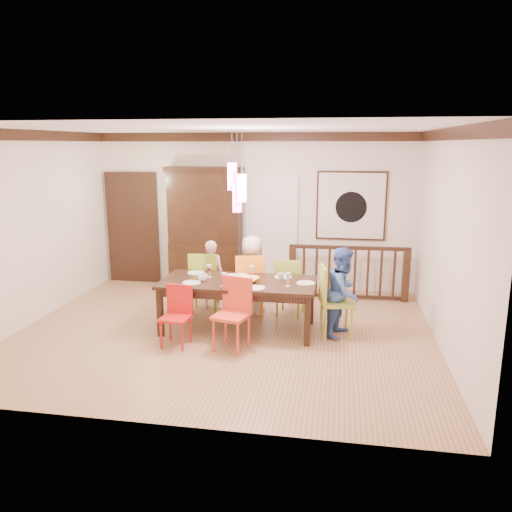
% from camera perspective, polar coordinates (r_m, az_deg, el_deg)
% --- Properties ---
extents(floor, '(6.00, 6.00, 0.00)m').
position_cam_1_polar(floor, '(7.40, -3.64, -8.70)').
color(floor, '#946D47').
rests_on(floor, ground).
extents(ceiling, '(6.00, 6.00, 0.00)m').
position_cam_1_polar(ceiling, '(6.89, -3.99, 14.37)').
color(ceiling, white).
rests_on(ceiling, wall_back).
extents(wall_back, '(6.00, 0.00, 6.00)m').
position_cam_1_polar(wall_back, '(9.42, -0.28, 5.10)').
color(wall_back, beige).
rests_on(wall_back, floor).
extents(wall_left, '(0.00, 5.00, 5.00)m').
position_cam_1_polar(wall_left, '(8.23, -24.61, 2.83)').
color(wall_left, beige).
rests_on(wall_left, floor).
extents(wall_right, '(0.00, 5.00, 5.00)m').
position_cam_1_polar(wall_right, '(6.95, 21.02, 1.52)').
color(wall_right, beige).
rests_on(wall_right, floor).
extents(crown_molding, '(6.00, 5.00, 0.16)m').
position_cam_1_polar(crown_molding, '(6.89, -3.98, 13.70)').
color(crown_molding, black).
rests_on(crown_molding, wall_back).
extents(panel_door, '(1.04, 0.07, 2.24)m').
position_cam_1_polar(panel_door, '(10.12, -13.85, 2.97)').
color(panel_door, black).
rests_on(panel_door, wall_back).
extents(white_doorway, '(0.97, 0.05, 2.22)m').
position_cam_1_polar(white_doorway, '(9.39, 1.80, 2.60)').
color(white_doorway, silver).
rests_on(white_doorway, wall_back).
extents(painting, '(1.25, 0.06, 1.25)m').
position_cam_1_polar(painting, '(9.23, 10.82, 5.65)').
color(painting, black).
rests_on(painting, wall_back).
extents(pendant_cluster, '(0.27, 0.21, 1.14)m').
position_cam_1_polar(pendant_cluster, '(7.02, -2.16, 7.87)').
color(pendant_cluster, '#EA468B').
rests_on(pendant_cluster, ceiling).
extents(dining_table, '(2.25, 1.03, 0.75)m').
position_cam_1_polar(dining_table, '(7.28, -2.07, -3.45)').
color(dining_table, black).
rests_on(dining_table, floor).
extents(chair_far_left, '(0.51, 0.51, 1.01)m').
position_cam_1_polar(chair_far_left, '(8.15, -5.89, -2.44)').
color(chair_far_left, olive).
rests_on(chair_far_left, floor).
extents(chair_far_mid, '(0.55, 0.55, 1.01)m').
position_cam_1_polar(chair_far_mid, '(7.96, -0.75, -2.71)').
color(chair_far_mid, orange).
rests_on(chair_far_mid, floor).
extents(chair_far_right, '(0.49, 0.49, 0.94)m').
position_cam_1_polar(chair_far_right, '(7.98, 3.98, -3.00)').
color(chair_far_right, olive).
rests_on(chair_far_right, floor).
extents(chair_near_left, '(0.40, 0.40, 0.82)m').
position_cam_1_polar(chair_near_left, '(6.85, -9.21, -6.43)').
color(chair_near_left, red).
rests_on(chair_near_left, floor).
extents(chair_near_mid, '(0.52, 0.52, 0.96)m').
position_cam_1_polar(chair_near_mid, '(6.64, -2.86, -6.17)').
color(chair_near_mid, red).
rests_on(chair_near_mid, floor).
extents(chair_end_right, '(0.54, 0.54, 1.02)m').
position_cam_1_polar(chair_end_right, '(7.19, 9.26, -4.57)').
color(chair_end_right, '#A3B135').
rests_on(chair_end_right, floor).
extents(china_hutch, '(1.45, 0.46, 2.29)m').
position_cam_1_polar(china_hutch, '(9.46, -5.81, 3.21)').
color(china_hutch, black).
rests_on(china_hutch, floor).
extents(balustrade, '(2.09, 0.13, 0.96)m').
position_cam_1_polar(balustrade, '(8.92, 10.51, -1.77)').
color(balustrade, black).
rests_on(balustrade, floor).
extents(person_far_left, '(0.43, 0.28, 1.16)m').
position_cam_1_polar(person_far_left, '(8.28, -5.13, -2.15)').
color(person_far_left, '#F5BAC9').
rests_on(person_far_left, floor).
extents(person_far_mid, '(0.72, 0.59, 1.27)m').
position_cam_1_polar(person_far_mid, '(8.04, -0.47, -2.14)').
color(person_far_mid, beige).
rests_on(person_far_mid, floor).
extents(person_end_right, '(0.67, 0.75, 1.29)m').
position_cam_1_polar(person_end_right, '(7.20, 9.97, -4.05)').
color(person_end_right, '#3E64AD').
rests_on(person_end_right, floor).
extents(serving_bowl, '(0.39, 0.39, 0.08)m').
position_cam_1_polar(serving_bowl, '(7.15, -0.99, -2.77)').
color(serving_bowl, gold).
rests_on(serving_bowl, dining_table).
extents(small_bowl, '(0.24, 0.24, 0.06)m').
position_cam_1_polar(small_bowl, '(7.37, -2.81, -2.40)').
color(small_bowl, white).
rests_on(small_bowl, dining_table).
extents(cup_left, '(0.15, 0.15, 0.11)m').
position_cam_1_polar(cup_left, '(7.27, -6.12, -2.45)').
color(cup_left, silver).
rests_on(cup_left, dining_table).
extents(cup_right, '(0.11, 0.11, 0.09)m').
position_cam_1_polar(cup_right, '(7.34, 2.85, -2.33)').
color(cup_right, silver).
rests_on(cup_right, dining_table).
extents(plate_far_left, '(0.26, 0.26, 0.01)m').
position_cam_1_polar(plate_far_left, '(7.73, -6.88, -1.92)').
color(plate_far_left, white).
rests_on(plate_far_left, dining_table).
extents(plate_far_mid, '(0.26, 0.26, 0.01)m').
position_cam_1_polar(plate_far_mid, '(7.52, -1.85, -2.24)').
color(plate_far_mid, white).
rests_on(plate_far_mid, dining_table).
extents(plate_far_right, '(0.26, 0.26, 0.01)m').
position_cam_1_polar(plate_far_right, '(7.45, 3.11, -2.40)').
color(plate_far_right, white).
rests_on(plate_far_right, dining_table).
extents(plate_near_left, '(0.26, 0.26, 0.01)m').
position_cam_1_polar(plate_near_left, '(7.19, -7.39, -3.06)').
color(plate_near_left, white).
rests_on(plate_near_left, dining_table).
extents(plate_near_mid, '(0.26, 0.26, 0.01)m').
position_cam_1_polar(plate_near_mid, '(6.88, -0.02, -3.67)').
color(plate_near_mid, white).
rests_on(plate_near_mid, dining_table).
extents(plate_end_right, '(0.26, 0.26, 0.01)m').
position_cam_1_polar(plate_end_right, '(7.15, 5.70, -3.10)').
color(plate_end_right, white).
rests_on(plate_end_right, dining_table).
extents(wine_glass_a, '(0.08, 0.08, 0.19)m').
position_cam_1_polar(wine_glass_a, '(7.45, -5.36, -1.74)').
color(wine_glass_a, '#590C19').
rests_on(wine_glass_a, dining_table).
extents(wine_glass_b, '(0.08, 0.08, 0.19)m').
position_cam_1_polar(wine_glass_b, '(7.35, -0.46, -1.89)').
color(wine_glass_b, silver).
rests_on(wine_glass_b, dining_table).
extents(wine_glass_c, '(0.08, 0.08, 0.19)m').
position_cam_1_polar(wine_glass_c, '(6.98, -3.69, -2.69)').
color(wine_glass_c, '#590C19').
rests_on(wine_glass_c, dining_table).
extents(wine_glass_d, '(0.08, 0.08, 0.19)m').
position_cam_1_polar(wine_glass_d, '(6.97, 3.69, -2.73)').
color(wine_glass_d, silver).
rests_on(wine_glass_d, dining_table).
extents(napkin, '(0.18, 0.14, 0.01)m').
position_cam_1_polar(napkin, '(6.96, -3.29, -3.49)').
color(napkin, '#D83359').
rests_on(napkin, dining_table).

